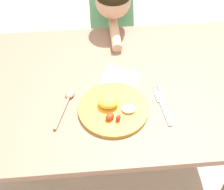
% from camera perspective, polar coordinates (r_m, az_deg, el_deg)
% --- Properties ---
extents(ground_plane, '(8.00, 8.00, 0.00)m').
position_cam_1_polar(ground_plane, '(1.93, -0.74, -13.80)').
color(ground_plane, beige).
extents(dining_table, '(1.37, 0.77, 0.74)m').
position_cam_1_polar(dining_table, '(1.44, -0.96, -2.31)').
color(dining_table, '#926852').
rests_on(dining_table, ground_plane).
extents(plate, '(0.26, 0.26, 0.05)m').
position_cam_1_polar(plate, '(1.23, 0.19, -2.20)').
color(plate, gold).
rests_on(plate, dining_table).
extents(fork, '(0.04, 0.21, 0.01)m').
position_cam_1_polar(fork, '(1.27, 8.72, -1.71)').
color(fork, silver).
rests_on(fork, dining_table).
extents(spoon, '(0.08, 0.20, 0.02)m').
position_cam_1_polar(spoon, '(1.27, -7.82, -1.17)').
color(spoon, tan).
rests_on(spoon, dining_table).
extents(person, '(0.22, 0.43, 0.95)m').
position_cam_1_polar(person, '(1.86, -0.12, 7.62)').
color(person, '#454560').
rests_on(person, ground_plane).
extents(napkin, '(0.17, 0.16, 0.00)m').
position_cam_1_polar(napkin, '(1.36, 1.43, 2.99)').
color(napkin, white).
rests_on(napkin, dining_table).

